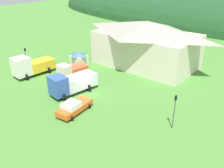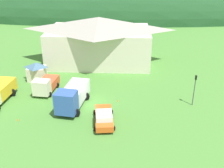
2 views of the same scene
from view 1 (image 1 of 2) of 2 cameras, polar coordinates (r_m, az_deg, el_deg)
ground_plane at (r=36.47m, az=-5.86°, el=-2.37°), size 200.00×200.00×0.00m
depot_building at (r=46.64m, az=7.93°, el=9.36°), size 19.35×11.73×8.29m
play_shed_cream at (r=46.58m, az=-7.65°, el=5.78°), size 2.86×2.54×2.91m
heavy_rig_striped at (r=44.30m, az=-18.24°, el=4.02°), size 3.73×7.30×3.57m
light_truck_cream at (r=42.22m, az=-9.45°, el=3.14°), size 3.01×5.29×2.45m
box_truck_blue at (r=36.38m, az=-9.36°, el=0.22°), size 3.89×7.43×3.24m
service_pickup_orange at (r=31.80m, az=-8.77°, el=-5.26°), size 2.81×5.33×1.66m
traffic_light_west at (r=46.31m, az=-19.20°, el=5.89°), size 0.20×0.32×4.23m
traffic_light_east at (r=28.48m, az=14.23°, el=-5.54°), size 0.20×0.32×4.24m
traffic_cone_near_pickup at (r=39.72m, az=-18.71°, el=-1.25°), size 0.36×0.36×0.53m
traffic_cone_mid_row at (r=34.64m, az=-0.47°, el=-3.80°), size 0.36×0.36×0.50m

